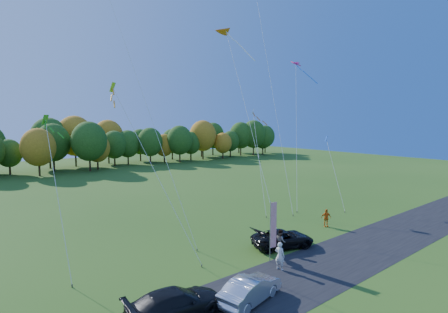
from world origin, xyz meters
TOP-DOWN VIEW (x-y plane):
  - ground at (0.00, 0.00)m, footprint 160.00×160.00m
  - asphalt_strip at (0.00, -4.00)m, footprint 90.00×6.00m
  - tree_line at (0.00, 55.00)m, footprint 116.00×12.00m
  - black_suv at (1.51, 0.30)m, footprint 5.54×3.93m
  - silver_sedan at (-6.40, -4.29)m, footprint 4.64×2.44m
  - dark_truck_a at (-10.53, -3.01)m, footprint 5.47×2.62m
  - person_tailgate_a at (-1.89, -2.44)m, footprint 0.61×0.79m
  - person_tailgate_b at (0.55, -0.32)m, footprint 1.03×1.09m
  - person_east at (8.80, 1.29)m, footprint 1.08×0.91m
  - feather_flag at (-1.22, -1.11)m, footprint 0.58×0.14m
  - kite_delta_blue at (-6.59, 8.49)m, footprint 5.64×10.09m
  - kite_parafoil_orange at (12.20, 12.04)m, footprint 8.01×13.44m
  - kite_delta_red at (4.64, 7.86)m, footprint 3.23×10.79m
  - kite_parafoil_rainbow at (14.24, 9.59)m, footprint 8.81×7.17m
  - kite_diamond_yellow at (-7.91, 3.63)m, footprint 4.70×5.39m
  - kite_diamond_green at (-13.88, 5.93)m, footprint 1.08×4.40m
  - kite_diamond_white at (8.70, 10.39)m, footprint 4.89×7.27m
  - kite_diamond_blue_low at (15.93, 5.14)m, footprint 2.95×4.94m

SIDE VIEW (x-z plane):
  - ground at x=0.00m, z-range 0.00..0.00m
  - tree_line at x=0.00m, z-range -5.00..5.00m
  - asphalt_strip at x=0.00m, z-range 0.00..0.01m
  - black_suv at x=1.51m, z-range 0.00..1.40m
  - silver_sedan at x=-6.40m, z-range 0.00..1.45m
  - dark_truck_a at x=-10.53m, z-range 0.00..1.54m
  - person_east at x=8.80m, z-range 0.00..1.73m
  - person_tailgate_b at x=0.55m, z-range 0.00..1.79m
  - person_tailgate_a at x=-1.89m, z-range 0.00..1.94m
  - feather_flag at x=-1.22m, z-range 0.51..4.97m
  - kite_diamond_blue_low at x=15.93m, z-range -0.24..8.35m
  - kite_diamond_white at x=8.70m, z-range -0.24..11.73m
  - kite_diamond_green at x=-13.88m, z-range 0.37..11.28m
  - kite_diamond_yellow at x=-7.91m, z-range -0.22..12.96m
  - kite_parafoil_rainbow at x=14.24m, z-range -0.16..18.10m
  - kite_delta_red at x=4.64m, z-range -0.19..21.23m
  - kite_delta_blue at x=-6.59m, z-range -0.40..25.67m
  - kite_parafoil_orange at x=12.20m, z-range -0.24..29.90m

